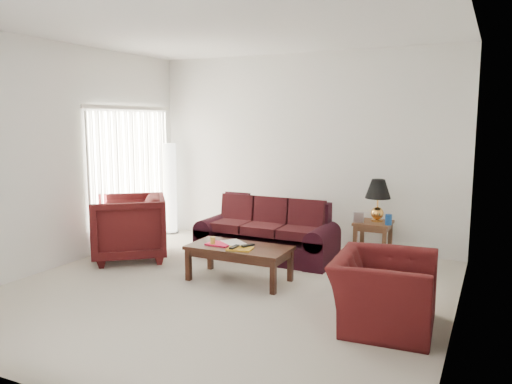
% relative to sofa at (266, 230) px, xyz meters
% --- Properties ---
extents(floor, '(5.00, 5.00, 0.00)m').
position_rel_sofa_xyz_m(floor, '(0.14, -1.46, -0.40)').
color(floor, beige).
rests_on(floor, ground).
extents(blinds, '(0.10, 2.00, 2.16)m').
position_rel_sofa_xyz_m(blinds, '(-2.28, -0.16, 0.68)').
color(blinds, silver).
rests_on(blinds, ground).
extents(sofa, '(2.04, 1.00, 0.81)m').
position_rel_sofa_xyz_m(sofa, '(0.00, 0.00, 0.00)').
color(sofa, black).
rests_on(sofa, ground).
extents(throw_pillow, '(0.40, 0.21, 0.40)m').
position_rel_sofa_xyz_m(throw_pillow, '(-0.72, 0.46, 0.25)').
color(throw_pillow, black).
rests_on(throw_pillow, sofa).
extents(end_table, '(0.51, 0.51, 0.54)m').
position_rel_sofa_xyz_m(end_table, '(1.39, 0.62, -0.13)').
color(end_table, '#5C2D1F').
rests_on(end_table, ground).
extents(table_lamp, '(0.42, 0.42, 0.60)m').
position_rel_sofa_xyz_m(table_lamp, '(1.43, 0.67, 0.44)').
color(table_lamp, gold).
rests_on(table_lamp, end_table).
extents(clock, '(0.16, 0.11, 0.15)m').
position_rel_sofa_xyz_m(clock, '(1.21, 0.48, 0.21)').
color(clock, silver).
rests_on(clock, end_table).
extents(blue_canister, '(0.12, 0.12, 0.15)m').
position_rel_sofa_xyz_m(blue_canister, '(1.63, 0.49, 0.21)').
color(blue_canister, '#15458E').
rests_on(blue_canister, end_table).
extents(picture_frame, '(0.21, 0.22, 0.06)m').
position_rel_sofa_xyz_m(picture_frame, '(1.24, 0.80, 0.23)').
color(picture_frame, silver).
rests_on(picture_frame, end_table).
extents(floor_lamp, '(0.33, 0.33, 1.60)m').
position_rel_sofa_xyz_m(floor_lamp, '(-2.17, 0.72, 0.39)').
color(floor_lamp, silver).
rests_on(floor_lamp, ground).
extents(armchair_left, '(1.40, 1.40, 0.92)m').
position_rel_sofa_xyz_m(armchair_left, '(-1.73, -0.91, 0.06)').
color(armchair_left, '#3B0D0E').
rests_on(armchair_left, ground).
extents(armchair_right, '(0.99, 1.12, 0.69)m').
position_rel_sofa_xyz_m(armchair_right, '(2.02, -1.67, -0.06)').
color(armchair_right, '#430F10').
rests_on(armchair_right, ground).
extents(coffee_table, '(1.38, 0.94, 0.44)m').
position_rel_sofa_xyz_m(coffee_table, '(0.14, -1.08, -0.19)').
color(coffee_table, black).
rests_on(coffee_table, ground).
extents(magazine_red, '(0.31, 0.23, 0.02)m').
position_rel_sofa_xyz_m(magazine_red, '(-0.12, -1.12, 0.04)').
color(magazine_red, '#E71743').
rests_on(magazine_red, coffee_table).
extents(magazine_white, '(0.38, 0.36, 0.02)m').
position_rel_sofa_xyz_m(magazine_white, '(0.00, -0.99, 0.04)').
color(magazine_white, white).
rests_on(magazine_white, coffee_table).
extents(magazine_orange, '(0.32, 0.26, 0.02)m').
position_rel_sofa_xyz_m(magazine_orange, '(0.22, -1.22, 0.04)').
color(magazine_orange, '#BD8216').
rests_on(magazine_orange, coffee_table).
extents(remote_a, '(0.05, 0.18, 0.02)m').
position_rel_sofa_xyz_m(remote_a, '(0.15, -1.23, 0.06)').
color(remote_a, black).
rests_on(remote_a, coffee_table).
extents(remote_b, '(0.12, 0.18, 0.02)m').
position_rel_sofa_xyz_m(remote_b, '(0.26, -1.10, 0.06)').
color(remote_b, black).
rests_on(remote_b, coffee_table).
extents(yellow_glass, '(0.08, 0.08, 0.11)m').
position_rel_sofa_xyz_m(yellow_glass, '(-0.18, -1.18, 0.09)').
color(yellow_glass, gold).
rests_on(yellow_glass, coffee_table).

